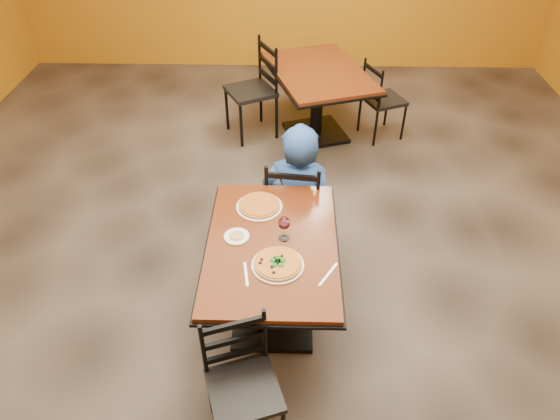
{
  "coord_description": "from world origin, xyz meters",
  "views": [
    {
      "loc": [
        0.1,
        -2.75,
        2.84
      ],
      "look_at": [
        0.05,
        -0.3,
        0.85
      ],
      "focal_mm": 31.96,
      "sensor_mm": 36.0,
      "label": 1
    }
  ],
  "objects_px": {
    "table_second": "(318,87)",
    "chair_second_right": "(384,100)",
    "plate_far": "(259,207)",
    "side_plate": "(237,236)",
    "diner": "(298,190)",
    "pizza_far": "(259,205)",
    "pizza_main": "(278,263)",
    "chair_main_far": "(294,204)",
    "wine_glass": "(284,227)",
    "plate_main": "(278,265)",
    "table_main": "(272,265)",
    "chair_main_near": "(244,391)",
    "chair_second_left": "(251,92)"
  },
  "relations": [
    {
      "from": "table_second",
      "to": "pizza_far",
      "type": "distance_m",
      "value": 2.32
    },
    {
      "from": "chair_main_near",
      "to": "chair_second_left",
      "type": "distance_m",
      "value": 3.42
    },
    {
      "from": "pizza_main",
      "to": "plate_far",
      "type": "xyz_separation_m",
      "value": [
        -0.14,
        0.54,
        -0.02
      ]
    },
    {
      "from": "chair_main_near",
      "to": "pizza_far",
      "type": "relative_size",
      "value": 2.93
    },
    {
      "from": "table_main",
      "to": "chair_second_right",
      "type": "distance_m",
      "value": 2.83
    },
    {
      "from": "table_main",
      "to": "chair_second_right",
      "type": "bearing_deg",
      "value": 67.34
    },
    {
      "from": "chair_main_far",
      "to": "diner",
      "type": "height_order",
      "value": "diner"
    },
    {
      "from": "pizza_far",
      "to": "side_plate",
      "type": "distance_m",
      "value": 0.33
    },
    {
      "from": "diner",
      "to": "pizza_far",
      "type": "xyz_separation_m",
      "value": [
        -0.27,
        -0.45,
        0.21
      ]
    },
    {
      "from": "chair_main_far",
      "to": "plate_far",
      "type": "relative_size",
      "value": 2.91
    },
    {
      "from": "chair_main_near",
      "to": "plate_main",
      "type": "distance_m",
      "value": 0.72
    },
    {
      "from": "chair_second_right",
      "to": "pizza_main",
      "type": "relative_size",
      "value": 2.97
    },
    {
      "from": "plate_far",
      "to": "side_plate",
      "type": "height_order",
      "value": "same"
    },
    {
      "from": "table_main",
      "to": "chair_second_right",
      "type": "relative_size",
      "value": 1.46
    },
    {
      "from": "chair_second_right",
      "to": "plate_far",
      "type": "relative_size",
      "value": 2.72
    },
    {
      "from": "diner",
      "to": "pizza_far",
      "type": "distance_m",
      "value": 0.57
    },
    {
      "from": "plate_main",
      "to": "pizza_far",
      "type": "xyz_separation_m",
      "value": [
        -0.14,
        0.54,
        0.02
      ]
    },
    {
      "from": "table_main",
      "to": "wine_glass",
      "type": "distance_m",
      "value": 0.3
    },
    {
      "from": "table_second",
      "to": "chair_second_right",
      "type": "bearing_deg",
      "value": 0.0
    },
    {
      "from": "diner",
      "to": "plate_far",
      "type": "height_order",
      "value": "diner"
    },
    {
      "from": "chair_main_far",
      "to": "wine_glass",
      "type": "xyz_separation_m",
      "value": [
        -0.07,
        -0.73,
        0.39
      ]
    },
    {
      "from": "wine_glass",
      "to": "table_main",
      "type": "bearing_deg",
      "value": -148.63
    },
    {
      "from": "diner",
      "to": "table_second",
      "type": "bearing_deg",
      "value": -85.03
    },
    {
      "from": "table_main",
      "to": "pizza_main",
      "type": "relative_size",
      "value": 4.33
    },
    {
      "from": "chair_main_near",
      "to": "chair_main_far",
      "type": "height_order",
      "value": "chair_main_far"
    },
    {
      "from": "pizza_main",
      "to": "side_plate",
      "type": "xyz_separation_m",
      "value": [
        -0.26,
        0.24,
        -0.02
      ]
    },
    {
      "from": "chair_second_left",
      "to": "plate_main",
      "type": "relative_size",
      "value": 3.24
    },
    {
      "from": "table_second",
      "to": "chair_main_near",
      "type": "distance_m",
      "value": 3.45
    },
    {
      "from": "diner",
      "to": "plate_far",
      "type": "xyz_separation_m",
      "value": [
        -0.27,
        -0.45,
        0.19
      ]
    },
    {
      "from": "side_plate",
      "to": "wine_glass",
      "type": "bearing_deg",
      "value": -0.52
    },
    {
      "from": "table_main",
      "to": "chair_second_left",
      "type": "height_order",
      "value": "chair_second_left"
    },
    {
      "from": "chair_main_near",
      "to": "pizza_main",
      "type": "height_order",
      "value": "chair_main_near"
    },
    {
      "from": "chair_main_near",
      "to": "chair_second_left",
      "type": "bearing_deg",
      "value": 74.46
    },
    {
      "from": "plate_main",
      "to": "wine_glass",
      "type": "distance_m",
      "value": 0.26
    },
    {
      "from": "wine_glass",
      "to": "plate_main",
      "type": "bearing_deg",
      "value": -97.6
    },
    {
      "from": "plate_main",
      "to": "plate_far",
      "type": "distance_m",
      "value": 0.56
    },
    {
      "from": "table_main",
      "to": "table_second",
      "type": "bearing_deg",
      "value": 81.67
    },
    {
      "from": "table_second",
      "to": "chair_second_right",
      "type": "distance_m",
      "value": 0.72
    },
    {
      "from": "chair_main_near",
      "to": "pizza_far",
      "type": "bearing_deg",
      "value": 69.77
    },
    {
      "from": "chair_main_near",
      "to": "wine_glass",
      "type": "relative_size",
      "value": 4.56
    },
    {
      "from": "side_plate",
      "to": "table_second",
      "type": "bearing_deg",
      "value": 76.73
    },
    {
      "from": "pizza_main",
      "to": "wine_glass",
      "type": "relative_size",
      "value": 1.58
    },
    {
      "from": "table_second",
      "to": "wine_glass",
      "type": "height_order",
      "value": "wine_glass"
    },
    {
      "from": "diner",
      "to": "plate_main",
      "type": "distance_m",
      "value": 1.02
    },
    {
      "from": "pizza_far",
      "to": "wine_glass",
      "type": "relative_size",
      "value": 1.56
    },
    {
      "from": "chair_second_left",
      "to": "diner",
      "type": "relative_size",
      "value": 0.89
    },
    {
      "from": "chair_second_right",
      "to": "diner",
      "type": "bearing_deg",
      "value": 129.61
    },
    {
      "from": "chair_main_near",
      "to": "pizza_main",
      "type": "relative_size",
      "value": 2.89
    },
    {
      "from": "plate_main",
      "to": "side_plate",
      "type": "relative_size",
      "value": 1.94
    },
    {
      "from": "plate_main",
      "to": "chair_main_far",
      "type": "bearing_deg",
      "value": 84.02
    }
  ]
}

